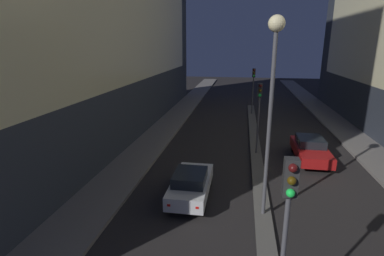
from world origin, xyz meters
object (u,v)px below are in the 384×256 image
Objects in this scene: traffic_light_far at (253,81)px; car_left_lane at (191,184)px; traffic_light_mid at (259,103)px; traffic_light_near at (288,211)px; street_lamp at (273,72)px; car_right_lane at (310,149)px.

car_left_lane is (-3.42, -18.80, -2.89)m from traffic_light_far.
traffic_light_near is at bearing -90.00° from traffic_light_mid.
traffic_light_near is 0.58× the size of street_lamp.
traffic_light_near is 6.25m from street_lamp.
traffic_light_far is at bearing 90.00° from traffic_light_near.
traffic_light_near is 1.03× the size of car_right_lane.
traffic_light_mid is 1.00× the size of traffic_light_far.
traffic_light_near is 13.74m from car_right_lane.
car_left_lane is 9.27m from car_right_lane.
car_left_lane reaches higher than car_right_lane.
traffic_light_near is 1.00× the size of traffic_light_far.
traffic_light_mid is 8.12m from street_lamp.
street_lamp is at bearing -115.01° from car_right_lane.
traffic_light_near is at bearing -90.00° from street_lamp.
street_lamp is (0.00, -7.67, 2.66)m from traffic_light_mid.
traffic_light_near and traffic_light_far have the same top height.
street_lamp reaches higher than car_left_lane.
traffic_light_mid is 12.21m from traffic_light_far.
car_right_lane is at bearing 64.99° from street_lamp.
street_lamp is 6.61m from car_left_lane.
traffic_light_near is at bearing -104.76° from car_right_lane.
traffic_light_far is 1.03× the size of car_right_lane.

